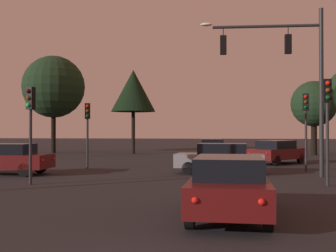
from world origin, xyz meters
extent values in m
plane|color=black|center=(0.00, 24.50, 0.00)|extent=(168.00, 168.00, 0.00)
cylinder|color=#232326|center=(6.26, 15.03, 3.94)|extent=(0.20, 0.20, 7.87)
cylinder|color=#232326|center=(3.75, 14.98, 7.09)|extent=(5.04, 0.25, 0.14)
ellipsoid|color=#F4EACC|center=(0.93, 14.91, 7.24)|extent=(0.56, 0.28, 0.16)
cylinder|color=#232326|center=(4.75, 15.00, 6.88)|extent=(0.05, 0.05, 0.41)
cube|color=black|center=(4.75, 15.00, 6.22)|extent=(0.31, 0.25, 0.90)
sphere|color=red|center=(4.75, 15.14, 6.50)|extent=(0.18, 0.18, 0.18)
sphere|color=#56380C|center=(4.75, 15.14, 6.22)|extent=(0.18, 0.18, 0.18)
sphere|color=#0C4219|center=(4.75, 15.14, 5.94)|extent=(0.18, 0.18, 0.18)
cylinder|color=#232326|center=(1.73, 14.93, 6.89)|extent=(0.05, 0.05, 0.40)
cube|color=black|center=(1.73, 14.93, 6.24)|extent=(0.31, 0.25, 0.90)
sphere|color=red|center=(1.73, 15.07, 6.52)|extent=(0.18, 0.18, 0.18)
sphere|color=#56380C|center=(1.73, 15.07, 6.24)|extent=(0.18, 0.18, 0.18)
sphere|color=#0C4219|center=(1.73, 15.07, 5.96)|extent=(0.18, 0.18, 0.18)
cylinder|color=#232326|center=(-5.94, 18.25, 1.41)|extent=(0.12, 0.12, 2.83)
cube|color=black|center=(-5.94, 18.25, 3.28)|extent=(0.35, 0.31, 0.90)
sphere|color=red|center=(-5.90, 18.11, 3.56)|extent=(0.18, 0.18, 0.18)
sphere|color=#56380C|center=(-5.90, 18.11, 3.28)|extent=(0.18, 0.18, 0.18)
sphere|color=#0C4219|center=(-5.90, 18.11, 3.00)|extent=(0.18, 0.18, 0.18)
cylinder|color=#232326|center=(-5.99, 10.83, 1.51)|extent=(0.12, 0.12, 3.01)
cube|color=black|center=(-5.99, 10.83, 3.46)|extent=(0.36, 0.32, 0.90)
sphere|color=#4C0A0A|center=(-6.03, 10.70, 3.74)|extent=(0.18, 0.18, 0.18)
sphere|color=#56380C|center=(-6.03, 10.70, 3.46)|extent=(0.18, 0.18, 0.18)
sphere|color=#1EE04C|center=(-6.03, 10.70, 3.18)|extent=(0.18, 0.18, 0.18)
cylinder|color=#232326|center=(6.09, 17.70, 1.61)|extent=(0.12, 0.12, 3.21)
cube|color=black|center=(6.09, 17.70, 3.66)|extent=(0.36, 0.32, 0.90)
sphere|color=red|center=(6.05, 17.57, 3.94)|extent=(0.18, 0.18, 0.18)
sphere|color=#56380C|center=(6.05, 17.57, 3.66)|extent=(0.18, 0.18, 0.18)
sphere|color=#0C4219|center=(6.05, 17.57, 3.38)|extent=(0.18, 0.18, 0.18)
cylinder|color=#232326|center=(5.72, 11.71, 1.64)|extent=(0.12, 0.12, 3.28)
cube|color=black|center=(5.72, 11.71, 3.73)|extent=(0.32, 0.26, 0.90)
sphere|color=red|center=(5.71, 11.57, 4.01)|extent=(0.18, 0.18, 0.18)
sphere|color=#56380C|center=(5.71, 11.57, 3.73)|extent=(0.18, 0.18, 0.18)
sphere|color=#0C4219|center=(5.71, 11.57, 3.45)|extent=(0.18, 0.18, 0.18)
cube|color=#4C0F0F|center=(1.75, 5.30, 0.66)|extent=(2.06, 4.65, 0.68)
cube|color=black|center=(1.75, 5.15, 1.26)|extent=(1.72, 2.53, 0.52)
cylinder|color=black|center=(0.97, 6.84, 0.32)|extent=(0.22, 0.65, 0.64)
cylinder|color=black|center=(2.66, 6.78, 0.32)|extent=(0.22, 0.65, 0.64)
cylinder|color=black|center=(0.85, 3.82, 0.32)|extent=(0.22, 0.65, 0.64)
cylinder|color=black|center=(2.54, 3.76, 0.32)|extent=(0.22, 0.65, 0.64)
sphere|color=red|center=(1.01, 3.03, 0.76)|extent=(0.14, 0.14, 0.14)
sphere|color=red|center=(2.33, 2.97, 0.76)|extent=(0.14, 0.14, 0.14)
cube|color=#4C0F0F|center=(-9.01, 14.48, 0.66)|extent=(4.60, 1.98, 0.68)
cube|color=black|center=(-8.86, 14.47, 1.26)|extent=(2.50, 1.67, 0.52)
cylinder|color=black|center=(-7.52, 13.61, 0.32)|extent=(0.64, 0.21, 0.64)
cylinder|color=black|center=(-7.48, 15.28, 0.32)|extent=(0.64, 0.21, 0.64)
sphere|color=red|center=(-6.73, 13.77, 0.76)|extent=(0.14, 0.14, 0.14)
sphere|color=red|center=(-6.70, 15.08, 0.76)|extent=(0.14, 0.14, 0.14)
cube|color=gray|center=(1.56, 16.10, 0.66)|extent=(4.53, 2.19, 0.68)
cube|color=black|center=(1.71, 16.09, 1.26)|extent=(2.50, 1.76, 0.52)
cylinder|color=black|center=(0.04, 15.42, 0.32)|extent=(0.65, 0.25, 0.64)
cylinder|color=black|center=(0.18, 17.03, 0.32)|extent=(0.65, 0.25, 0.64)
cylinder|color=black|center=(2.93, 15.17, 0.32)|extent=(0.65, 0.25, 0.64)
cylinder|color=black|center=(3.07, 16.78, 0.32)|extent=(0.65, 0.25, 0.64)
sphere|color=red|center=(3.70, 15.28, 0.76)|extent=(0.14, 0.14, 0.14)
sphere|color=red|center=(3.81, 16.54, 0.76)|extent=(0.14, 0.14, 0.14)
cube|color=#4C0F0F|center=(5.31, 22.92, 0.66)|extent=(4.21, 4.52, 0.68)
cube|color=black|center=(5.21, 22.81, 1.26)|extent=(2.73, 2.82, 0.52)
cylinder|color=black|center=(5.58, 24.55, 0.32)|extent=(0.56, 0.62, 0.64)
cylinder|color=black|center=(6.86, 23.48, 0.32)|extent=(0.56, 0.62, 0.64)
cylinder|color=black|center=(3.75, 22.37, 0.32)|extent=(0.56, 0.62, 0.64)
cylinder|color=black|center=(5.03, 21.29, 0.32)|extent=(0.56, 0.62, 0.64)
sphere|color=red|center=(3.41, 21.68, 0.76)|extent=(0.14, 0.14, 0.14)
sphere|color=red|center=(4.42, 20.84, 0.76)|extent=(0.14, 0.14, 0.14)
cube|color=#0F1947|center=(1.00, 27.42, 0.66)|extent=(2.17, 4.08, 0.68)
cube|color=black|center=(1.02, 27.27, 1.26)|extent=(1.77, 2.25, 0.52)
cylinder|color=black|center=(0.07, 28.67, 0.32)|extent=(0.24, 0.65, 0.64)
cylinder|color=black|center=(1.76, 28.79, 0.32)|extent=(0.24, 0.65, 0.64)
cylinder|color=black|center=(0.25, 26.06, 0.32)|extent=(0.24, 0.65, 0.64)
cylinder|color=black|center=(1.94, 26.18, 0.32)|extent=(0.24, 0.65, 0.64)
sphere|color=red|center=(0.48, 25.39, 0.76)|extent=(0.14, 0.14, 0.14)
sphere|color=red|center=(1.80, 25.48, 0.76)|extent=(0.14, 0.14, 0.14)
cylinder|color=black|center=(-6.40, 34.00, 1.97)|extent=(0.33, 0.33, 3.94)
cone|color=black|center=(-6.40, 34.00, 5.89)|extent=(4.15, 4.15, 3.91)
cylinder|color=black|center=(-14.31, 34.39, 2.15)|extent=(0.44, 0.44, 4.30)
sphere|color=black|center=(-14.31, 34.39, 6.39)|extent=(5.98, 5.98, 5.98)
cylinder|color=black|center=(9.95, 33.77, 1.56)|extent=(0.51, 0.51, 3.13)
sphere|color=black|center=(9.95, 33.77, 4.54)|extent=(4.05, 4.05, 4.05)
camera|label=1|loc=(1.47, -5.71, 2.17)|focal=46.17mm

